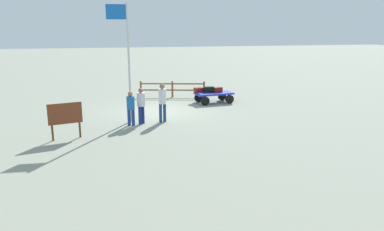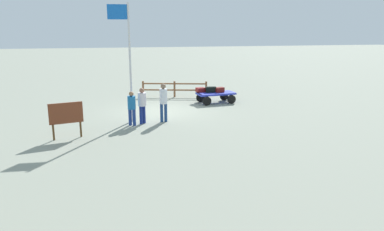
{
  "view_description": "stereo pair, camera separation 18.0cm",
  "coord_description": "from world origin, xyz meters",
  "px_view_note": "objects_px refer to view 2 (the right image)",
  "views": [
    {
      "loc": [
        2.42,
        18.82,
        4.34
      ],
      "look_at": [
        -0.4,
        6.0,
        1.15
      ],
      "focal_mm": 34.6,
      "sensor_mm": 36.0,
      "label": 1
    },
    {
      "loc": [
        2.25,
        18.86,
        4.34
      ],
      "look_at": [
        -0.4,
        6.0,
        1.15
      ],
      "focal_mm": 34.6,
      "sensor_mm": 36.0,
      "label": 2
    }
  ],
  "objects_px": {
    "worker_trailing": "(163,100)",
    "flagpole": "(127,52)",
    "worker_supervisor": "(142,103)",
    "signboard": "(66,115)",
    "luggage_cart": "(215,95)",
    "suitcase_dark": "(219,90)",
    "suitcase_olive": "(211,89)",
    "worker_lead": "(132,106)",
    "suitcase_grey": "(201,90)"
  },
  "relations": [
    {
      "from": "suitcase_grey",
      "to": "worker_trailing",
      "type": "bearing_deg",
      "value": 56.8
    },
    {
      "from": "luggage_cart",
      "to": "signboard",
      "type": "height_order",
      "value": "signboard"
    },
    {
      "from": "suitcase_grey",
      "to": "suitcase_olive",
      "type": "bearing_deg",
      "value": 159.22
    },
    {
      "from": "worker_trailing",
      "to": "worker_supervisor",
      "type": "distance_m",
      "value": 1.0
    },
    {
      "from": "flagpole",
      "to": "worker_supervisor",
      "type": "bearing_deg",
      "value": 135.66
    },
    {
      "from": "worker_trailing",
      "to": "suitcase_olive",
      "type": "bearing_deg",
      "value": -129.71
    },
    {
      "from": "worker_supervisor",
      "to": "signboard",
      "type": "distance_m",
      "value": 3.52
    },
    {
      "from": "suitcase_grey",
      "to": "worker_trailing",
      "type": "distance_m",
      "value": 4.95
    },
    {
      "from": "suitcase_grey",
      "to": "suitcase_dark",
      "type": "bearing_deg",
      "value": 164.11
    },
    {
      "from": "suitcase_grey",
      "to": "suitcase_dark",
      "type": "xyz_separation_m",
      "value": [
        -1.05,
        0.3,
        0.01
      ]
    },
    {
      "from": "luggage_cart",
      "to": "worker_trailing",
      "type": "relative_size",
      "value": 1.28
    },
    {
      "from": "suitcase_grey",
      "to": "worker_supervisor",
      "type": "distance_m",
      "value": 5.64
    },
    {
      "from": "worker_trailing",
      "to": "worker_supervisor",
      "type": "xyz_separation_m",
      "value": [
        0.99,
        0.13,
        -0.08
      ]
    },
    {
      "from": "suitcase_grey",
      "to": "worker_trailing",
      "type": "xyz_separation_m",
      "value": [
        2.7,
        4.13,
        0.33
      ]
    },
    {
      "from": "worker_lead",
      "to": "flagpole",
      "type": "distance_m",
      "value": 2.43
    },
    {
      "from": "signboard",
      "to": "suitcase_dark",
      "type": "bearing_deg",
      "value": -144.07
    },
    {
      "from": "luggage_cart",
      "to": "suitcase_dark",
      "type": "bearing_deg",
      "value": -158.22
    },
    {
      "from": "suitcase_dark",
      "to": "suitcase_olive",
      "type": "distance_m",
      "value": 0.51
    },
    {
      "from": "luggage_cart",
      "to": "flagpole",
      "type": "bearing_deg",
      "value": 33.37
    },
    {
      "from": "worker_lead",
      "to": "flagpole",
      "type": "xyz_separation_m",
      "value": [
        0.08,
        -0.76,
        2.31
      ]
    },
    {
      "from": "suitcase_olive",
      "to": "suitcase_dark",
      "type": "bearing_deg",
      "value": 169.81
    },
    {
      "from": "suitcase_dark",
      "to": "suitcase_olive",
      "type": "relative_size",
      "value": 0.96
    },
    {
      "from": "suitcase_olive",
      "to": "flagpole",
      "type": "bearing_deg",
      "value": 36.19
    },
    {
      "from": "flagpole",
      "to": "signboard",
      "type": "relative_size",
      "value": 3.71
    },
    {
      "from": "suitcase_grey",
      "to": "worker_supervisor",
      "type": "relative_size",
      "value": 0.35
    },
    {
      "from": "worker_supervisor",
      "to": "flagpole",
      "type": "distance_m",
      "value": 2.36
    },
    {
      "from": "suitcase_olive",
      "to": "worker_trailing",
      "type": "xyz_separation_m",
      "value": [
        3.26,
        3.92,
        0.29
      ]
    },
    {
      "from": "signboard",
      "to": "worker_lead",
      "type": "bearing_deg",
      "value": -150.28
    },
    {
      "from": "suitcase_grey",
      "to": "worker_trailing",
      "type": "relative_size",
      "value": 0.32
    },
    {
      "from": "suitcase_olive",
      "to": "flagpole",
      "type": "distance_m",
      "value": 6.43
    },
    {
      "from": "suitcase_dark",
      "to": "worker_supervisor",
      "type": "bearing_deg",
      "value": 39.88
    },
    {
      "from": "luggage_cart",
      "to": "worker_lead",
      "type": "relative_size",
      "value": 1.48
    },
    {
      "from": "worker_trailing",
      "to": "suitcase_dark",
      "type": "bearing_deg",
      "value": -134.42
    },
    {
      "from": "worker_lead",
      "to": "flagpole",
      "type": "bearing_deg",
      "value": -84.34
    },
    {
      "from": "suitcase_grey",
      "to": "signboard",
      "type": "distance_m",
      "value": 9.03
    },
    {
      "from": "suitcase_olive",
      "to": "flagpole",
      "type": "xyz_separation_m",
      "value": [
        4.8,
        3.51,
        2.45
      ]
    },
    {
      "from": "suitcase_olive",
      "to": "signboard",
      "type": "height_order",
      "value": "signboard"
    },
    {
      "from": "suitcase_grey",
      "to": "signboard",
      "type": "height_order",
      "value": "signboard"
    },
    {
      "from": "suitcase_olive",
      "to": "signboard",
      "type": "bearing_deg",
      "value": 38.17
    },
    {
      "from": "luggage_cart",
      "to": "worker_trailing",
      "type": "xyz_separation_m",
      "value": [
        3.49,
        3.73,
        0.61
      ]
    },
    {
      "from": "luggage_cart",
      "to": "signboard",
      "type": "xyz_separation_m",
      "value": [
        7.56,
        5.56,
        0.51
      ]
    },
    {
      "from": "worker_trailing",
      "to": "signboard",
      "type": "xyz_separation_m",
      "value": [
        4.07,
        1.84,
        -0.1
      ]
    },
    {
      "from": "worker_trailing",
      "to": "flagpole",
      "type": "bearing_deg",
      "value": -15.0
    },
    {
      "from": "worker_supervisor",
      "to": "worker_trailing",
      "type": "bearing_deg",
      "value": -172.56
    },
    {
      "from": "worker_lead",
      "to": "signboard",
      "type": "bearing_deg",
      "value": 29.72
    },
    {
      "from": "suitcase_grey",
      "to": "signboard",
      "type": "bearing_deg",
      "value": 41.39
    },
    {
      "from": "suitcase_dark",
      "to": "suitcase_olive",
      "type": "bearing_deg",
      "value": -10.19
    },
    {
      "from": "suitcase_grey",
      "to": "suitcase_olive",
      "type": "distance_m",
      "value": 0.59
    },
    {
      "from": "suitcase_olive",
      "to": "worker_trailing",
      "type": "bearing_deg",
      "value": 50.29
    },
    {
      "from": "luggage_cart",
      "to": "signboard",
      "type": "relative_size",
      "value": 1.58
    }
  ]
}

